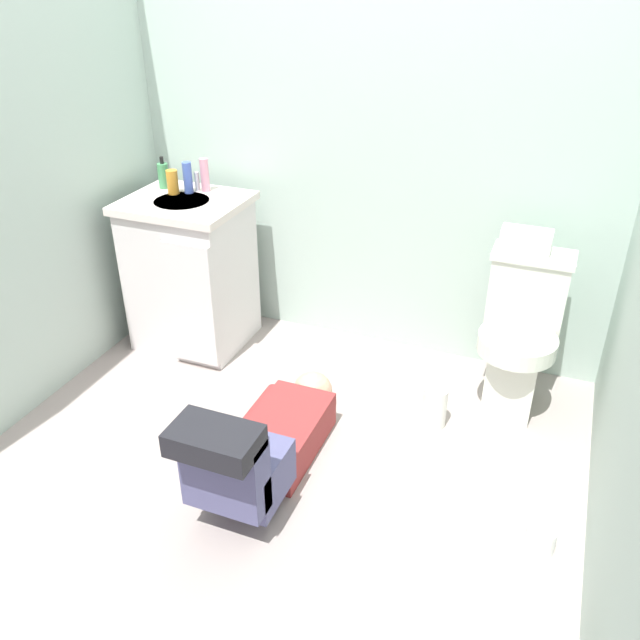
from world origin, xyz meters
TOP-DOWN VIEW (x-y plane):
  - ground_plane at (0.00, 0.00)m, footprint 3.00×3.19m
  - wall_back at (0.00, 1.14)m, footprint 2.66×0.08m
  - toilet at (0.86, 0.79)m, footprint 0.36×0.46m
  - vanity_cabinet at (-0.85, 0.73)m, footprint 0.60×0.53m
  - faucet at (-0.85, 0.88)m, footprint 0.02×0.02m
  - person_plumber at (-0.01, -0.13)m, footprint 0.39×1.06m
  - tissue_box at (0.81, 0.88)m, footprint 0.22×0.11m
  - soap_dispenser at (-1.04, 0.86)m, footprint 0.06×0.06m
  - bottle_amber at (-0.95, 0.79)m, footprint 0.06×0.06m
  - bottle_blue at (-0.88, 0.84)m, footprint 0.05×0.05m
  - bottle_pink at (-0.81, 0.89)m, footprint 0.04×0.04m
  - paper_towel_roll at (0.56, 0.47)m, footprint 0.11×0.11m
  - toilet_paper_roll at (1.09, -0.10)m, footprint 0.11×0.11m

SIDE VIEW (x-z plane):
  - ground_plane at x=0.00m, z-range -0.04..0.00m
  - toilet_paper_roll at x=1.09m, z-range 0.00..0.10m
  - paper_towel_roll at x=0.56m, z-range 0.00..0.20m
  - person_plumber at x=-0.01m, z-range -0.08..0.44m
  - toilet at x=0.86m, z-range -0.01..0.74m
  - vanity_cabinet at x=-0.85m, z-range 0.01..0.83m
  - tissue_box at x=0.81m, z-range 0.75..0.85m
  - faucet at x=-0.85m, z-range 0.82..0.92m
  - bottle_amber at x=-0.95m, z-range 0.82..0.94m
  - soap_dispenser at x=-1.04m, z-range 0.80..0.97m
  - bottle_blue at x=-0.88m, z-range 0.82..0.98m
  - bottle_pink at x=-0.81m, z-range 0.82..0.99m
  - wall_back at x=0.00m, z-range 0.00..2.40m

